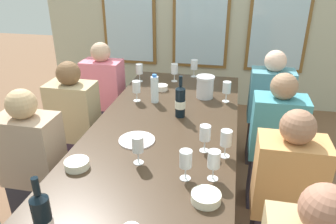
# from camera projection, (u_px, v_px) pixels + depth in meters

# --- Properties ---
(ground_plane) EXTENTS (12.00, 12.00, 0.00)m
(ground_plane) POSITION_uv_depth(u_px,v_px,m) (162.00, 215.00, 2.55)
(ground_plane) COLOR brown
(dining_table) EXTENTS (1.02, 2.55, 0.74)m
(dining_table) POSITION_uv_depth(u_px,v_px,m) (161.00, 140.00, 2.26)
(dining_table) COLOR #3B2A1D
(dining_table) RESTS_ON ground
(white_plate_0) EXTENTS (0.24, 0.24, 0.01)m
(white_plate_0) POSITION_uv_depth(u_px,v_px,m) (137.00, 140.00, 2.13)
(white_plate_0) COLOR white
(white_plate_0) RESTS_ON dining_table
(metal_pitcher) EXTENTS (0.16, 0.16, 0.19)m
(metal_pitcher) POSITION_uv_depth(u_px,v_px,m) (205.00, 87.00, 2.77)
(metal_pitcher) COLOR silver
(metal_pitcher) RESTS_ON dining_table
(wine_bottle_0) EXTENTS (0.08, 0.08, 0.32)m
(wine_bottle_0) POSITION_uv_depth(u_px,v_px,m) (180.00, 101.00, 2.41)
(wine_bottle_0) COLOR black
(wine_bottle_0) RESTS_ON dining_table
(wine_bottle_1) EXTENTS (0.08, 0.08, 0.34)m
(wine_bottle_1) POSITION_uv_depth(u_px,v_px,m) (43.00, 220.00, 1.30)
(wine_bottle_1) COLOR black
(wine_bottle_1) RESTS_ON dining_table
(tasting_bowl_0) EXTENTS (0.15, 0.15, 0.05)m
(tasting_bowl_0) POSITION_uv_depth(u_px,v_px,m) (206.00, 197.00, 1.59)
(tasting_bowl_0) COLOR white
(tasting_bowl_0) RESTS_ON dining_table
(tasting_bowl_1) EXTENTS (0.14, 0.14, 0.05)m
(tasting_bowl_1) POSITION_uv_depth(u_px,v_px,m) (77.00, 164.00, 1.85)
(tasting_bowl_1) COLOR white
(tasting_bowl_1) RESTS_ON dining_table
(tasting_bowl_2) EXTENTS (0.11, 0.11, 0.05)m
(tasting_bowl_2) POSITION_uv_depth(u_px,v_px,m) (161.00, 88.00, 2.96)
(tasting_bowl_2) COLOR white
(tasting_bowl_2) RESTS_ON dining_table
(water_bottle) EXTENTS (0.06, 0.06, 0.24)m
(water_bottle) POSITION_uv_depth(u_px,v_px,m) (155.00, 89.00, 2.67)
(water_bottle) COLOR white
(water_bottle) RESTS_ON dining_table
(wine_glass_0) EXTENTS (0.07, 0.07, 0.17)m
(wine_glass_0) POSITION_uv_depth(u_px,v_px,m) (139.00, 69.00, 3.13)
(wine_glass_0) COLOR white
(wine_glass_0) RESTS_ON dining_table
(wine_glass_1) EXTENTS (0.07, 0.07, 0.17)m
(wine_glass_1) POSITION_uv_depth(u_px,v_px,m) (138.00, 145.00, 1.85)
(wine_glass_1) COLOR white
(wine_glass_1) RESTS_ON dining_table
(wine_glass_2) EXTENTS (0.07, 0.07, 0.17)m
(wine_glass_2) POSITION_uv_depth(u_px,v_px,m) (186.00, 160.00, 1.71)
(wine_glass_2) COLOR white
(wine_glass_2) RESTS_ON dining_table
(wine_glass_3) EXTENTS (0.07, 0.07, 0.17)m
(wine_glass_3) POSITION_uv_depth(u_px,v_px,m) (136.00, 88.00, 2.69)
(wine_glass_3) COLOR white
(wine_glass_3) RESTS_ON dining_table
(wine_glass_5) EXTENTS (0.07, 0.07, 0.17)m
(wine_glass_5) POSITION_uv_depth(u_px,v_px,m) (205.00, 134.00, 1.97)
(wine_glass_5) COLOR white
(wine_glass_5) RESTS_ON dining_table
(wine_glass_6) EXTENTS (0.07, 0.07, 0.17)m
(wine_glass_6) POSITION_uv_depth(u_px,v_px,m) (214.00, 160.00, 1.71)
(wine_glass_6) COLOR white
(wine_glass_6) RESTS_ON dining_table
(wine_glass_7) EXTENTS (0.07, 0.07, 0.17)m
(wine_glass_7) POSITION_uv_depth(u_px,v_px,m) (174.00, 70.00, 3.13)
(wine_glass_7) COLOR white
(wine_glass_7) RESTS_ON dining_table
(wine_glass_9) EXTENTS (0.07, 0.07, 0.17)m
(wine_glass_9) POSITION_uv_depth(u_px,v_px,m) (227.00, 88.00, 2.67)
(wine_glass_9) COLOR white
(wine_glass_9) RESTS_ON dining_table
(wine_glass_10) EXTENTS (0.07, 0.07, 0.17)m
(wine_glass_10) POSITION_uv_depth(u_px,v_px,m) (226.00, 139.00, 1.91)
(wine_glass_10) COLOR white
(wine_glass_10) RESTS_ON dining_table
(wine_glass_11) EXTENTS (0.07, 0.07, 0.17)m
(wine_glass_11) POSITION_uv_depth(u_px,v_px,m) (194.00, 65.00, 3.25)
(wine_glass_11) COLOR white
(wine_glass_11) RESTS_ON dining_table
(seated_person_0) EXTENTS (0.38, 0.24, 1.11)m
(seated_person_0) POSITION_uv_depth(u_px,v_px,m) (35.00, 171.00, 2.19)
(seated_person_0) COLOR #302E36
(seated_person_0) RESTS_ON ground
(seated_person_1) EXTENTS (0.38, 0.24, 1.11)m
(seated_person_1) POSITION_uv_depth(u_px,v_px,m) (284.00, 200.00, 1.92)
(seated_person_1) COLOR #352B36
(seated_person_1) RESTS_ON ground
(seated_person_4) EXTENTS (0.38, 0.24, 1.11)m
(seated_person_4) POSITION_uv_depth(u_px,v_px,m) (76.00, 129.00, 2.73)
(seated_person_4) COLOR #3A293B
(seated_person_4) RESTS_ON ground
(seated_person_5) EXTENTS (0.38, 0.24, 1.11)m
(seated_person_5) POSITION_uv_depth(u_px,v_px,m) (274.00, 147.00, 2.47)
(seated_person_5) COLOR #3A3441
(seated_person_5) RESTS_ON ground
(seated_person_6) EXTENTS (0.38, 0.24, 1.11)m
(seated_person_6) POSITION_uv_depth(u_px,v_px,m) (105.00, 99.00, 3.31)
(seated_person_6) COLOR #3A2C44
(seated_person_6) RESTS_ON ground
(seated_person_7) EXTENTS (0.38, 0.24, 1.11)m
(seated_person_7) POSITION_uv_depth(u_px,v_px,m) (268.00, 112.00, 3.04)
(seated_person_7) COLOR #362C2F
(seated_person_7) RESTS_ON ground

